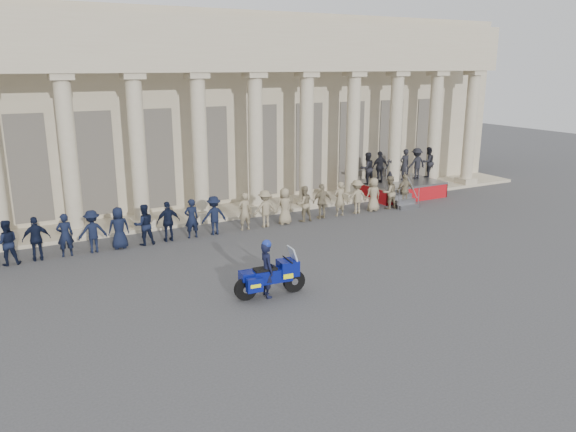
% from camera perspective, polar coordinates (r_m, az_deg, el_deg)
% --- Properties ---
extents(ground, '(90.00, 90.00, 0.00)m').
position_cam_1_polar(ground, '(17.22, -3.52, -7.41)').
color(ground, '#3B3B3D').
rests_on(ground, ground).
extents(building, '(40.00, 12.50, 9.00)m').
position_cam_1_polar(building, '(30.02, -15.88, 10.61)').
color(building, tan).
rests_on(building, ground).
extents(officer_rank, '(22.68, 0.59, 1.57)m').
position_cam_1_polar(officer_rank, '(22.16, -10.35, -0.32)').
color(officer_rank, black).
rests_on(officer_rank, ground).
extents(reviewing_stand, '(4.78, 3.83, 2.39)m').
position_cam_1_polar(reviewing_stand, '(29.50, 11.35, 4.53)').
color(reviewing_stand, gray).
rests_on(reviewing_stand, ground).
extents(motorcycle, '(2.21, 0.92, 1.42)m').
position_cam_1_polar(motorcycle, '(16.50, -1.76, -6.11)').
color(motorcycle, black).
rests_on(motorcycle, ground).
extents(rider, '(0.44, 0.63, 1.75)m').
position_cam_1_polar(rider, '(16.37, -2.16, -5.34)').
color(rider, black).
rests_on(rider, ground).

